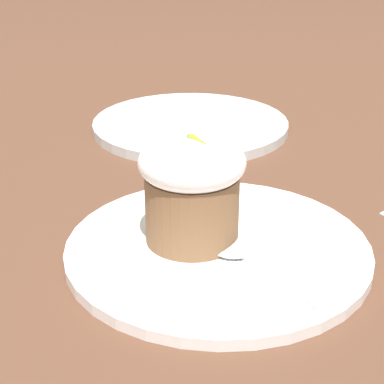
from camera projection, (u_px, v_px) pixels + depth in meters
ground_plane at (218, 254)px, 0.57m from camera, size 4.00×4.00×0.00m
dessert_plate at (218, 249)px, 0.57m from camera, size 0.27×0.27×0.01m
carrot_cake at (192, 187)px, 0.55m from camera, size 0.09×0.09×0.10m
spoon at (242, 252)px, 0.55m from camera, size 0.14×0.05×0.01m
side_plate at (190, 125)px, 0.87m from camera, size 0.26×0.26×0.01m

